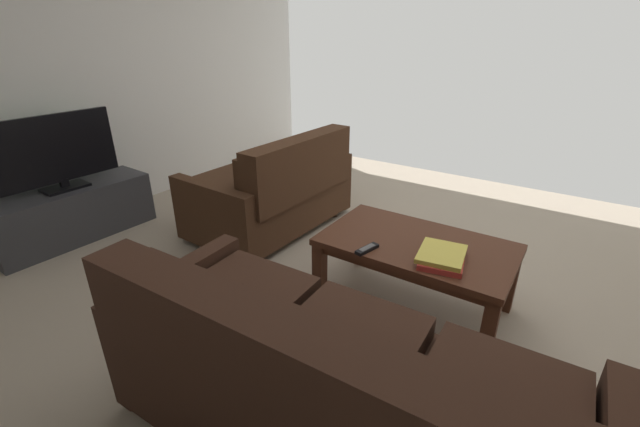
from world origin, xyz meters
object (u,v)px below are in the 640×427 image
(tv_remote, at_px, (367,249))
(book_stack, at_px, (442,256))
(flat_tv, at_px, (56,152))
(loveseat_near, at_px, (275,190))
(tv_stand, at_px, (72,213))
(sofa_main, at_px, (329,390))
(coffee_table, at_px, (416,252))

(tv_remote, bearing_deg, book_stack, -162.75)
(flat_tv, distance_m, book_stack, 2.94)
(loveseat_near, relative_size, tv_remote, 8.29)
(tv_stand, height_order, flat_tv, flat_tv)
(sofa_main, distance_m, loveseat_near, 2.16)
(flat_tv, height_order, tv_remote, flat_tv)
(coffee_table, xyz_separation_m, tv_stand, (2.69, 0.66, -0.16))
(sofa_main, distance_m, flat_tv, 2.87)
(loveseat_near, height_order, flat_tv, flat_tv)
(loveseat_near, distance_m, tv_stand, 1.67)
(tv_stand, bearing_deg, sofa_main, 170.24)
(sofa_main, height_order, tv_remote, sofa_main)
(sofa_main, height_order, loveseat_near, sofa_main)
(coffee_table, distance_m, book_stack, 0.25)
(flat_tv, bearing_deg, tv_stand, 23.70)
(coffee_table, xyz_separation_m, book_stack, (-0.19, 0.14, 0.10))
(tv_remote, bearing_deg, loveseat_near, -28.15)
(tv_stand, relative_size, tv_remote, 7.39)
(flat_tv, relative_size, book_stack, 2.66)
(tv_stand, xyz_separation_m, flat_tv, (-0.00, -0.00, 0.52))
(loveseat_near, relative_size, book_stack, 4.07)
(tv_stand, xyz_separation_m, book_stack, (-2.88, -0.53, 0.26))
(sofa_main, xyz_separation_m, loveseat_near, (1.52, -1.54, -0.01))
(book_stack, bearing_deg, coffee_table, -35.31)
(loveseat_near, height_order, tv_stand, loveseat_near)
(sofa_main, relative_size, loveseat_near, 1.37)
(coffee_table, relative_size, tv_stand, 0.90)
(coffee_table, xyz_separation_m, flat_tv, (2.69, 0.66, 0.35))
(loveseat_near, xyz_separation_m, book_stack, (-1.60, 0.53, 0.12))
(sofa_main, xyz_separation_m, coffee_table, (0.11, -1.15, 0.02))
(loveseat_near, xyz_separation_m, coffee_table, (-1.41, 0.39, 0.03))
(tv_stand, distance_m, flat_tv, 0.52)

